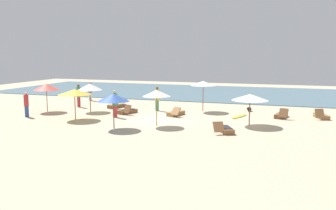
{
  "coord_description": "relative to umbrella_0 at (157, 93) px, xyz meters",
  "views": [
    {
      "loc": [
        8.01,
        -21.83,
        4.44
      ],
      "look_at": [
        0.82,
        -0.43,
        1.1
      ],
      "focal_mm": 37.8,
      "sensor_mm": 36.0,
      "label": 1
    }
  ],
  "objects": [
    {
      "name": "lounger_5",
      "position": [
        -3.56,
        3.39,
        -1.83
      ],
      "size": [
        1.19,
        1.73,
        0.74
      ],
      "color": "brown",
      "rests_on": "ground_plane"
    },
    {
      "name": "person_0",
      "position": [
        -9.96,
        8.86,
        -1.12
      ],
      "size": [
        0.46,
        0.46,
        1.77
      ],
      "color": "white",
      "rests_on": "ground_plane"
    },
    {
      "name": "surfboard",
      "position": [
        4.42,
        4.69,
        -1.97
      ],
      "size": [
        1.11,
        2.16,
        0.07
      ],
      "color": "gold",
      "rests_on": "ground_plane"
    },
    {
      "name": "lounger_4",
      "position": [
        0.07,
        3.74,
        -1.84
      ],
      "size": [
        1.08,
        1.79,
        0.69
      ],
      "color": "olive",
      "rests_on": "ground_plane"
    },
    {
      "name": "dog",
      "position": [
        4.85,
        7.34,
        -1.83
      ],
      "size": [
        0.45,
        0.72,
        0.33
      ],
      "color": "black",
      "rests_on": "ground_plane"
    },
    {
      "name": "lounger_2",
      "position": [
        7.23,
        5.25,
        -1.84
      ],
      "size": [
        0.95,
        1.74,
        0.73
      ],
      "color": "brown",
      "rests_on": "ground_plane"
    },
    {
      "name": "ocean_water",
      "position": [
        -0.56,
        18.82,
        -1.98
      ],
      "size": [
        48.0,
        16.0,
        0.06
      ],
      "primitive_type": "cube",
      "color": "slate",
      "rests_on": "ground_plane"
    },
    {
      "name": "umbrella_3",
      "position": [
        1.48,
        6.18,
        0.14
      ],
      "size": [
        1.92,
        1.92,
        2.33
      ],
      "color": "brown",
      "rests_on": "ground_plane"
    },
    {
      "name": "umbrella_5",
      "position": [
        -6.62,
        3.31,
        -0.12
      ],
      "size": [
        1.87,
        1.87,
        2.14
      ],
      "color": "brown",
      "rests_on": "ground_plane"
    },
    {
      "name": "umbrella_1",
      "position": [
        5.39,
        1.89,
        -0.25
      ],
      "size": [
        2.24,
        2.24,
        1.95
      ],
      "color": "brown",
      "rests_on": "ground_plane"
    },
    {
      "name": "person_4",
      "position": [
        -8.71,
        4.99,
        -1.03
      ],
      "size": [
        0.43,
        0.43,
        1.9
      ],
      "color": "#BF3338",
      "rests_on": "ground_plane"
    },
    {
      "name": "person_5",
      "position": [
        -9.64,
        -0.1,
        -1.12
      ],
      "size": [
        0.36,
        0.36,
        1.75
      ],
      "color": "#2D4C8C",
      "rests_on": "ground_plane"
    },
    {
      "name": "lounger_3",
      "position": [
        4.31,
        -0.56,
        -1.83
      ],
      "size": [
        1.26,
        1.78,
        0.68
      ],
      "color": "brown",
      "rests_on": "ground_plane"
    },
    {
      "name": "lounger_0",
      "position": [
        -5.58,
        5.58,
        -1.83
      ],
      "size": [
        1.14,
        1.77,
        0.71
      ],
      "color": "brown",
      "rests_on": "ground_plane"
    },
    {
      "name": "umbrella_2",
      "position": [
        -9.71,
        2.22,
        -0.12
      ],
      "size": [
        1.95,
        1.95,
        2.13
      ],
      "color": "brown",
      "rests_on": "ground_plane"
    },
    {
      "name": "person_3",
      "position": [
        -3.75,
        1.76,
        -1.05
      ],
      "size": [
        0.51,
        0.51,
        1.89
      ],
      "color": "#BF3338",
      "rests_on": "ground_plane"
    },
    {
      "name": "umbrella_6",
      "position": [
        -2.1,
        -1.6,
        -0.16
      ],
      "size": [
        1.89,
        1.89,
        2.09
      ],
      "color": "brown",
      "rests_on": "ground_plane"
    },
    {
      "name": "umbrella_0",
      "position": [
        0.0,
        0.0,
        0.0
      ],
      "size": [
        1.72,
        1.72,
        2.21
      ],
      "color": "olive",
      "rests_on": "ground_plane"
    },
    {
      "name": "lounger_1",
      "position": [
        9.82,
        5.8,
        -1.84
      ],
      "size": [
        1.02,
        1.74,
        0.74
      ],
      "color": "olive",
      "rests_on": "ground_plane"
    },
    {
      "name": "person_1",
      "position": [
        -1.95,
        5.34,
        -1.05
      ],
      "size": [
        0.39,
        0.39,
        1.87
      ],
      "color": "#338C59",
      "rests_on": "ground_plane"
    },
    {
      "name": "ground_plane",
      "position": [
        -0.56,
        1.82,
        -2.01
      ],
      "size": [
        60.0,
        60.0,
        0.0
      ],
      "primitive_type": "plane",
      "color": "#BCAD8E"
    },
    {
      "name": "umbrella_4",
      "position": [
        -5.91,
        0.19,
        -0.16
      ],
      "size": [
        2.19,
        2.19,
        2.04
      ],
      "color": "olive",
      "rests_on": "ground_plane"
    }
  ]
}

